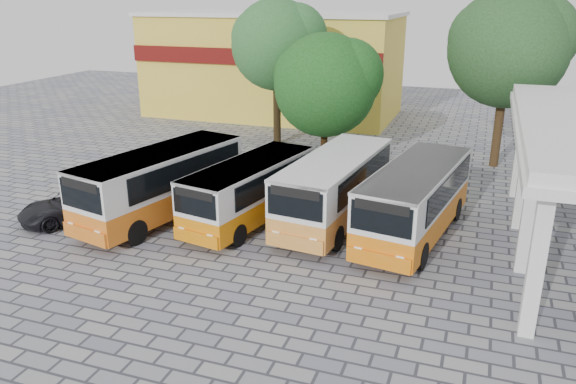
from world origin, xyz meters
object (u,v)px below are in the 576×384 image
at_px(bus_centre_left, 250,188).
at_px(bus_far_right, 415,197).
at_px(bus_far_left, 161,180).
at_px(parked_car, 74,205).
at_px(bus_centre_right, 335,185).

distance_m(bus_centre_left, bus_far_right, 7.10).
bearing_deg(bus_far_left, parked_car, -144.51).
height_order(bus_centre_left, bus_centre_right, bus_centre_right).
relative_size(bus_centre_left, parked_car, 1.69).
xyz_separation_m(bus_far_left, bus_far_right, (10.98, 1.60, -0.04)).
bearing_deg(bus_far_right, bus_centre_right, -177.68).
bearing_deg(bus_centre_left, bus_far_left, -156.43).
xyz_separation_m(bus_far_left, bus_centre_left, (3.92, 0.88, -0.20)).
distance_m(bus_centre_right, parked_car, 11.75).
height_order(bus_far_left, parked_car, bus_far_left).
bearing_deg(bus_centre_right, bus_far_left, -158.51).
relative_size(bus_far_left, bus_centre_left, 1.13).
relative_size(bus_far_left, bus_far_right, 1.03).
height_order(bus_centre_right, bus_far_right, bus_centre_right).
bearing_deg(bus_centre_left, bus_centre_right, 28.98).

